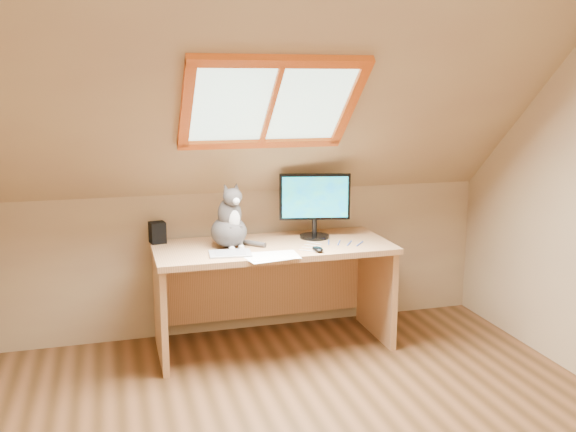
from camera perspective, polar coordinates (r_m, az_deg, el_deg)
name	(u,v)px	position (r m, az deg, el deg)	size (l,w,h in m)	color
room_shell	(340,159)	(2.64, 4.61, 5.07)	(3.52, 3.52, 2.41)	tan
desk	(271,274)	(4.31, -1.55, -5.15)	(1.54, 0.67, 0.70)	tan
monitor	(315,201)	(4.32, 2.39, 1.32)	(0.47, 0.20, 0.44)	black
cat	(229,224)	(4.11, -5.23, -0.71)	(0.29, 0.33, 0.43)	#46403E
desk_speaker	(157,233)	(4.30, -11.53, -1.45)	(0.10, 0.10, 0.14)	black
graphics_tablet	(230,254)	(3.96, -5.16, -3.35)	(0.26, 0.18, 0.01)	#B2B2B7
mouse	(318,249)	(4.01, 2.66, -2.96)	(0.06, 0.10, 0.03)	black
papers	(272,255)	(3.93, -1.46, -3.49)	(0.33, 0.27, 0.00)	white
cables	(332,244)	(4.19, 3.90, -2.54)	(0.51, 0.26, 0.01)	silver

